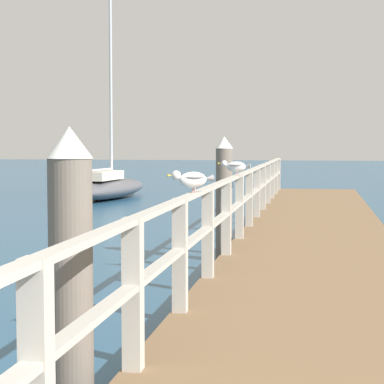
{
  "coord_description": "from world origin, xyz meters",
  "views": [
    {
      "loc": [
        0.02,
        -0.39,
        2.0
      ],
      "look_at": [
        -1.9,
        10.69,
        1.22
      ],
      "focal_mm": 67.34,
      "sensor_mm": 36.0,
      "label": 1
    }
  ],
  "objects": [
    {
      "name": "boat_0",
      "position": [
        -7.25,
        24.14,
        0.43
      ],
      "size": [
        2.15,
        5.82,
        7.17
      ],
      "rotation": [
        0.0,
        0.0,
        -0.09
      ],
      "color": "#4C4C51",
      "rests_on": "ground_plane"
    },
    {
      "name": "pier_railing",
      "position": [
        -1.12,
        11.21,
        1.15
      ],
      "size": [
        0.12,
        20.94,
        0.98
      ],
      "color": "#B2ADA3",
      "rests_on": "pier_deck"
    },
    {
      "name": "pier_deck",
      "position": [
        0.0,
        11.21,
        0.27
      ],
      "size": [
        2.41,
        22.42,
        0.54
      ],
      "primitive_type": "cube",
      "color": "brown",
      "rests_on": "ground_plane"
    },
    {
      "name": "seagull_background",
      "position": [
        -1.13,
        9.94,
        1.66
      ],
      "size": [
        0.48,
        0.19,
        0.21
      ],
      "rotation": [
        0.0,
        0.0,
        1.52
      ],
      "color": "white",
      "rests_on": "pier_railing"
    },
    {
      "name": "dock_piling_near",
      "position": [
        -1.5,
        3.91,
        1.06
      ],
      "size": [
        0.29,
        0.29,
        2.1
      ],
      "color": "#6B6056",
      "rests_on": "ground_plane"
    },
    {
      "name": "seagull_foreground",
      "position": [
        -1.13,
        6.26,
        1.66
      ],
      "size": [
        0.41,
        0.32,
        0.21
      ],
      "rotation": [
        0.0,
        0.0,
        2.2
      ],
      "color": "white",
      "rests_on": "pier_railing"
    },
    {
      "name": "dock_piling_far",
      "position": [
        -1.5,
        11.55,
        1.06
      ],
      "size": [
        0.29,
        0.29,
        2.1
      ],
      "color": "#6B6056",
      "rests_on": "ground_plane"
    }
  ]
}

